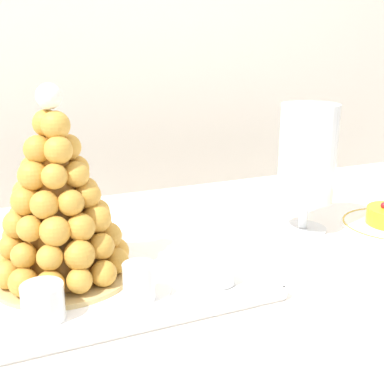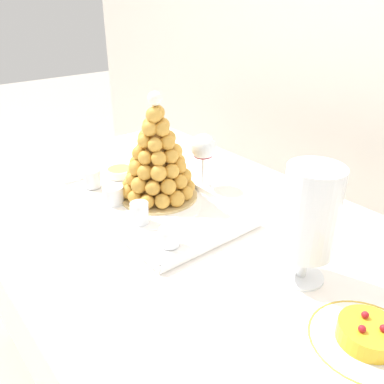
# 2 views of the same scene
# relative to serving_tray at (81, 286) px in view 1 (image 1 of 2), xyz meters

# --- Properties ---
(backdrop_wall) EXTENTS (4.80, 0.10, 2.50)m
(backdrop_wall) POSITION_rel_serving_tray_xyz_m (0.24, 1.06, 0.51)
(backdrop_wall) COLOR silver
(backdrop_wall) RESTS_ON ground_plane
(buffet_table) EXTENTS (1.73, 0.95, 0.73)m
(buffet_table) POSITION_rel_serving_tray_xyz_m (0.24, 0.02, -0.08)
(buffet_table) COLOR brown
(buffet_table) RESTS_ON ground_plane
(serving_tray) EXTENTS (0.59, 0.34, 0.02)m
(serving_tray) POSITION_rel_serving_tray_xyz_m (0.00, 0.00, 0.00)
(serving_tray) COLOR white
(serving_tray) RESTS_ON buffet_table
(croquembouche) EXTENTS (0.24, 0.24, 0.32)m
(croquembouche) POSITION_rel_serving_tray_xyz_m (-0.02, 0.04, 0.13)
(croquembouche) COLOR tan
(croquembouche) RESTS_ON serving_tray
(dessert_cup_mid_left) EXTENTS (0.06, 0.06, 0.05)m
(dessert_cup_mid_left) POSITION_rel_serving_tray_xyz_m (-0.07, -0.09, 0.03)
(dessert_cup_mid_left) COLOR silver
(dessert_cup_mid_left) RESTS_ON serving_tray
(dessert_cup_centre) EXTENTS (0.05, 0.05, 0.06)m
(dessert_cup_centre) POSITION_rel_serving_tray_xyz_m (0.07, -0.08, 0.03)
(dessert_cup_centre) COLOR silver
(dessert_cup_centre) RESTS_ON serving_tray
(dessert_cup_mid_right) EXTENTS (0.05, 0.05, 0.05)m
(dessert_cup_mid_right) POSITION_rel_serving_tray_xyz_m (0.21, -0.08, 0.02)
(dessert_cup_mid_right) COLOR silver
(dessert_cup_mid_right) RESTS_ON serving_tray
(macaron_goblet) EXTENTS (0.12, 0.12, 0.27)m
(macaron_goblet) POSITION_rel_serving_tray_xyz_m (0.49, 0.08, 0.16)
(macaron_goblet) COLOR white
(macaron_goblet) RESTS_ON buffet_table
(wine_glass) EXTENTS (0.08, 0.08, 0.18)m
(wine_glass) POSITION_rel_serving_tray_xyz_m (-0.01, 0.21, 0.12)
(wine_glass) COLOR silver
(wine_glass) RESTS_ON buffet_table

